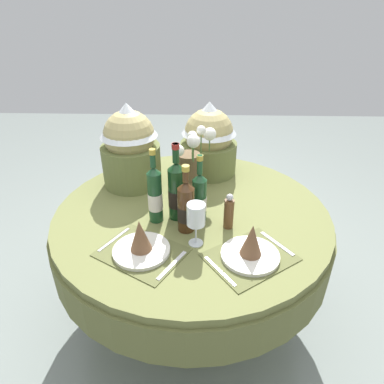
% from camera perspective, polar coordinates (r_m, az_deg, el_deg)
% --- Properties ---
extents(ground, '(8.00, 8.00, 0.00)m').
position_cam_1_polar(ground, '(2.18, -0.03, -19.27)').
color(ground, gray).
extents(dining_table, '(1.40, 1.40, 0.73)m').
position_cam_1_polar(dining_table, '(1.78, -0.03, -6.74)').
color(dining_table, olive).
rests_on(dining_table, ground).
extents(place_setting_left, '(0.42, 0.40, 0.16)m').
position_cam_1_polar(place_setting_left, '(1.41, -8.68, -8.68)').
color(place_setting_left, brown).
rests_on(place_setting_left, dining_table).
extents(place_setting_right, '(0.43, 0.41, 0.16)m').
position_cam_1_polar(place_setting_right, '(1.39, 9.97, -9.43)').
color(place_setting_right, brown).
rests_on(place_setting_right, dining_table).
extents(flower_vase, '(0.21, 0.21, 0.40)m').
position_cam_1_polar(flower_vase, '(1.74, -0.29, 4.16)').
color(flower_vase, brown).
rests_on(flower_vase, dining_table).
extents(wine_bottle_left, '(0.08, 0.08, 0.32)m').
position_cam_1_polar(wine_bottle_left, '(1.49, -1.03, -2.47)').
color(wine_bottle_left, '#422814').
rests_on(wine_bottle_left, dining_table).
extents(wine_bottle_centre, '(0.08, 0.08, 0.38)m').
position_cam_1_polar(wine_bottle_centre, '(1.57, -2.62, 0.21)').
color(wine_bottle_centre, '#143819').
rests_on(wine_bottle_centre, dining_table).
extents(wine_bottle_right, '(0.07, 0.07, 0.34)m').
position_cam_1_polar(wine_bottle_right, '(1.56, 1.27, -0.85)').
color(wine_bottle_right, '#194223').
rests_on(wine_bottle_right, dining_table).
extents(wine_bottle_rear, '(0.07, 0.07, 0.37)m').
position_cam_1_polar(wine_bottle_rear, '(1.55, -6.32, -0.44)').
color(wine_bottle_rear, '#194223').
rests_on(wine_bottle_rear, dining_table).
extents(wine_glass_right, '(0.08, 0.08, 0.20)m').
position_cam_1_polar(wine_glass_right, '(1.39, 0.69, -4.02)').
color(wine_glass_right, silver).
rests_on(wine_glass_right, dining_table).
extents(pepper_mill, '(0.05, 0.05, 0.18)m').
position_cam_1_polar(pepper_mill, '(1.53, 6.28, -3.45)').
color(pepper_mill, brown).
rests_on(pepper_mill, dining_table).
extents(gift_tub_back_left, '(0.33, 0.33, 0.46)m').
position_cam_1_polar(gift_tub_back_left, '(1.87, -10.53, 8.18)').
color(gift_tub_back_left, olive).
rests_on(gift_tub_back_left, dining_table).
extents(gift_tub_back_centre, '(0.34, 0.34, 0.43)m').
position_cam_1_polar(gift_tub_back_centre, '(1.99, 2.87, 9.32)').
color(gift_tub_back_centre, olive).
rests_on(gift_tub_back_centre, dining_table).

